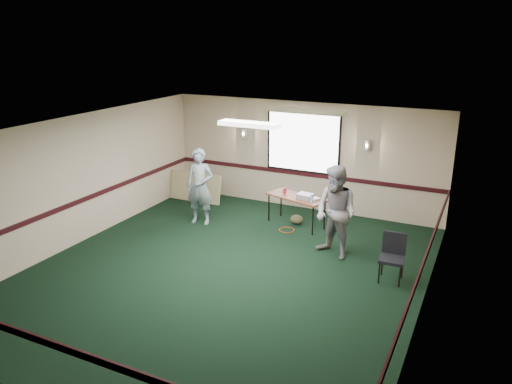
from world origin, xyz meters
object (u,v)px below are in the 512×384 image
at_px(folding_table, 296,199).
at_px(person_left, 200,187).
at_px(person_right, 336,212).
at_px(projector, 305,196).
at_px(conference_chair, 393,253).

bearing_deg(folding_table, person_left, -141.01).
distance_m(person_left, person_right, 3.40).
height_order(projector, person_right, person_right).
distance_m(folding_table, conference_chair, 3.07).
bearing_deg(person_right, projector, 157.10).
bearing_deg(projector, folding_table, 173.50).
height_order(folding_table, conference_chair, conference_chair).
xyz_separation_m(folding_table, conference_chair, (2.53, -1.72, -0.14)).
relative_size(folding_table, conference_chair, 1.72).
bearing_deg(conference_chair, person_left, 165.57).
relative_size(projector, person_right, 0.18).
xyz_separation_m(person_left, person_right, (3.38, -0.41, 0.04)).
bearing_deg(person_right, folding_table, 161.44).
distance_m(projector, conference_chair, 2.86).
bearing_deg(person_left, projector, 9.67).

